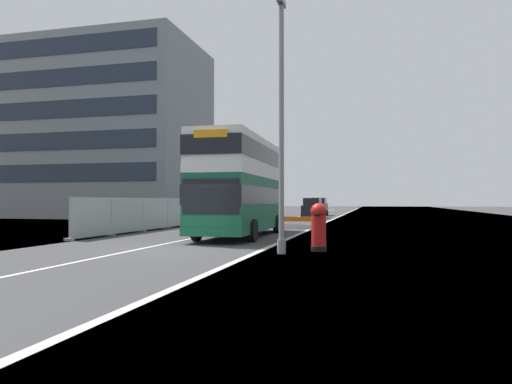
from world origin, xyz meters
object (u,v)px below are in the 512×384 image
object	(u,v)px
red_pillar_postbox	(319,225)
car_receding_far	(319,207)
lamppost_foreground	(281,133)
roadworks_barrier	(298,227)
double_decker_bus	(242,185)
car_receding_mid	(312,209)
car_oncoming_near	(253,210)

from	to	relation	value
red_pillar_postbox	car_receding_far	size ratio (longest dim) A/B	0.38
lamppost_foreground	roadworks_barrier	distance (m)	4.89
double_decker_bus	roadworks_barrier	xyz separation A→B (m)	(3.51, -3.80, -1.87)
roadworks_barrier	car_receding_mid	world-z (taller)	car_receding_mid
lamppost_foreground	red_pillar_postbox	world-z (taller)	lamppost_foreground
roadworks_barrier	car_receding_far	size ratio (longest dim) A/B	0.36
roadworks_barrier	car_receding_far	world-z (taller)	car_receding_far
double_decker_bus	red_pillar_postbox	world-z (taller)	double_decker_bus
double_decker_bus	car_receding_mid	xyz separation A→B (m)	(0.22, 25.75, -1.61)
double_decker_bus	car_receding_mid	size ratio (longest dim) A/B	2.54
double_decker_bus	car_receding_far	xyz separation A→B (m)	(-0.04, 33.91, -1.56)
car_oncoming_near	car_receding_far	distance (m)	17.85
car_oncoming_near	red_pillar_postbox	bearing A→B (deg)	-69.67
red_pillar_postbox	car_receding_mid	xyz separation A→B (m)	(-4.39, 31.90, 0.03)
lamppost_foreground	red_pillar_postbox	bearing A→B (deg)	45.97
red_pillar_postbox	car_oncoming_near	world-z (taller)	car_oncoming_near
car_receding_far	double_decker_bus	bearing A→B (deg)	-89.94
lamppost_foreground	roadworks_barrier	world-z (taller)	lamppost_foreground
lamppost_foreground	double_decker_bus	bearing A→B (deg)	115.50
car_oncoming_near	car_receding_mid	xyz separation A→B (m)	(3.99, 9.30, -0.07)
red_pillar_postbox	car_receding_mid	world-z (taller)	car_receding_mid
car_receding_mid	car_receding_far	bearing A→B (deg)	91.82
car_receding_mid	car_receding_far	distance (m)	8.16
car_receding_mid	car_receding_far	size ratio (longest dim) A/B	0.90
lamppost_foreground	roadworks_barrier	bearing A→B (deg)	89.72
double_decker_bus	lamppost_foreground	bearing A→B (deg)	-64.50
car_receding_far	lamppost_foreground	bearing A→B (deg)	-85.11
lamppost_foreground	car_oncoming_near	distance (m)	25.04
red_pillar_postbox	car_oncoming_near	xyz separation A→B (m)	(-8.38, 22.60, 0.10)
car_oncoming_near	lamppost_foreground	bearing A→B (deg)	-73.03
car_receding_far	red_pillar_postbox	bearing A→B (deg)	-83.38
car_receding_far	car_receding_mid	bearing A→B (deg)	-88.18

